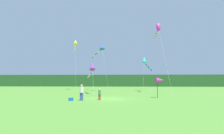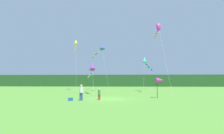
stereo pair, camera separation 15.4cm
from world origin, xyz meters
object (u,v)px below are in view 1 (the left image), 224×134
at_px(person_child, 100,94).
at_px(kite_magenta, 158,28).
at_px(kite_yellow, 75,43).
at_px(person_adult, 82,91).
at_px(cooler_box, 71,99).
at_px(kite_purple, 92,68).
at_px(banner_flag_pole, 160,80).
at_px(kite_blue, 101,48).
at_px(kite_cyan, 145,61).

height_order(person_child, kite_magenta, kite_magenta).
bearing_deg(kite_yellow, person_adult, -72.56).
distance_m(cooler_box, kite_purple, 10.67).
distance_m(banner_flag_pole, kite_yellow, 24.51).
xyz_separation_m(banner_flag_pole, kite_yellow, (-15.59, 16.79, 8.69)).
bearing_deg(kite_magenta, person_adult, -133.14).
distance_m(person_adult, cooler_box, 1.40).
distance_m(person_adult, kite_blue, 18.56).
relative_size(cooler_box, kite_yellow, 0.04).
relative_size(banner_flag_pole, kite_purple, 0.34).
bearing_deg(kite_blue, kite_yellow, 151.98).
xyz_separation_m(kite_magenta, kite_blue, (-10.91, 4.94, -2.47)).
height_order(kite_purple, kite_blue, kite_blue).
bearing_deg(cooler_box, person_adult, 12.00).
distance_m(kite_purple, kite_blue, 8.59).
bearing_deg(kite_purple, person_adult, -86.64).
bearing_deg(kite_cyan, person_child, -112.66).
height_order(kite_magenta, kite_blue, kite_magenta).
bearing_deg(banner_flag_pole, kite_yellow, 132.88).
distance_m(person_adult, person_child, 2.04).
bearing_deg(cooler_box, kite_yellow, 104.37).
relative_size(kite_purple, kite_magenta, 0.65).
bearing_deg(kite_yellow, kite_cyan, -2.98).
bearing_deg(kite_magenta, cooler_box, -135.31).
bearing_deg(banner_flag_pole, kite_magenta, 78.40).
relative_size(person_child, kite_purple, 0.16).
bearing_deg(banner_flag_pole, kite_blue, 124.45).
relative_size(kite_yellow, kite_cyan, 1.32).
height_order(banner_flag_pole, kite_purple, kite_purple).
xyz_separation_m(cooler_box, kite_purple, (0.54, 9.79, 4.21)).
relative_size(kite_yellow, kite_magenta, 0.94).
distance_m(banner_flag_pole, kite_cyan, 16.52).
bearing_deg(kite_cyan, kite_magenta, -80.03).
distance_m(person_adult, kite_cyan, 22.25).
bearing_deg(kite_cyan, kite_yellow, 177.02).
xyz_separation_m(banner_flag_pole, kite_purple, (-9.84, 6.24, 2.16)).
height_order(kite_yellow, kite_magenta, kite_magenta).
xyz_separation_m(person_adult, kite_purple, (-0.56, 9.55, 3.39)).
xyz_separation_m(person_adult, banner_flag_pole, (9.28, 3.31, 1.23)).
relative_size(banner_flag_pole, kite_cyan, 0.30).
bearing_deg(person_child, kite_purple, 105.53).
bearing_deg(kite_purple, person_child, -74.47).
relative_size(banner_flag_pole, kite_magenta, 0.22).
height_order(cooler_box, kite_blue, kite_blue).
bearing_deg(kite_cyan, cooler_box, -118.96).
xyz_separation_m(banner_flag_pole, kite_magenta, (1.73, 8.44, 9.36)).
distance_m(banner_flag_pole, kite_purple, 11.85).
xyz_separation_m(banner_flag_pole, kite_cyan, (0.41, 15.96, 4.26)).
height_order(banner_flag_pole, kite_blue, kite_blue).
bearing_deg(kite_cyan, person_adult, -116.70).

